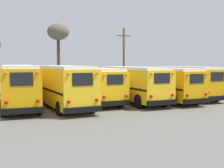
# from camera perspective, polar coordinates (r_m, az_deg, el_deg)

# --- Properties ---
(ground_plane) EXTENTS (160.00, 160.00, 0.00)m
(ground_plane) POSITION_cam_1_polar(r_m,az_deg,el_deg) (24.15, 0.25, -3.78)
(ground_plane) COLOR #66635E
(school_bus_0) EXTENTS (2.88, 10.61, 3.23)m
(school_bus_0) POSITION_cam_1_polar(r_m,az_deg,el_deg) (22.72, -18.51, -0.06)
(school_bus_0) COLOR #E5A00C
(school_bus_0) RESTS_ON ground
(school_bus_1) EXTENTS (2.88, 9.62, 3.18)m
(school_bus_1) POSITION_cam_1_polar(r_m,az_deg,el_deg) (21.77, -10.10, -0.17)
(school_bus_1) COLOR yellow
(school_bus_1) RESTS_ON ground
(school_bus_2) EXTENTS (2.55, 9.50, 2.96)m
(school_bus_2) POSITION_cam_1_polar(r_m,az_deg,el_deg) (24.27, -3.94, 0.09)
(school_bus_2) COLOR yellow
(school_bus_2) RESTS_ON ground
(school_bus_3) EXTENTS (2.72, 10.00, 3.06)m
(school_bus_3) POSITION_cam_1_polar(r_m,az_deg,el_deg) (24.54, 3.64, 0.28)
(school_bus_3) COLOR yellow
(school_bus_3) RESTS_ON ground
(school_bus_4) EXTENTS (2.47, 10.58, 2.96)m
(school_bus_4) POSITION_cam_1_polar(r_m,az_deg,el_deg) (26.20, 9.50, 0.35)
(school_bus_4) COLOR #E5A00C
(school_bus_4) RESTS_ON ground
(school_bus_5) EXTENTS (2.90, 10.39, 3.04)m
(school_bus_5) POSITION_cam_1_polar(r_m,az_deg,el_deg) (28.54, 13.91, 0.66)
(school_bus_5) COLOR #E5A00C
(school_bus_5) RESTS_ON ground
(utility_pole) EXTENTS (1.80, 0.28, 7.63)m
(utility_pole) POSITION_cam_1_polar(r_m,az_deg,el_deg) (34.50, 2.41, 5.24)
(utility_pole) COLOR brown
(utility_pole) RESTS_ON ground
(bare_tree_1) EXTENTS (2.64, 2.64, 8.16)m
(bare_tree_1) POSITION_cam_1_polar(r_m,az_deg,el_deg) (35.11, -10.88, 9.98)
(bare_tree_1) COLOR #473323
(bare_tree_1) RESTS_ON ground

